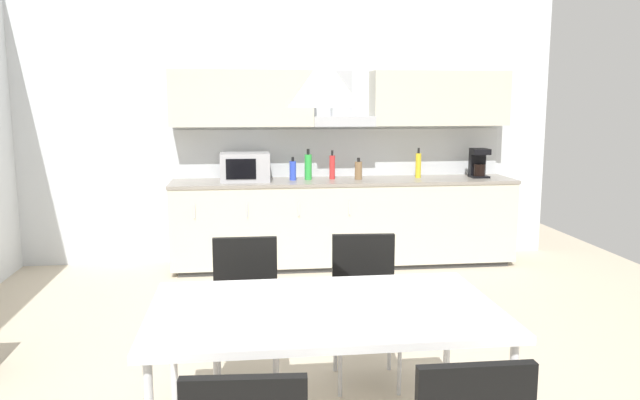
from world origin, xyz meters
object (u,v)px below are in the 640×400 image
coffee_maker (478,163)px  chair_far_right (365,293)px  microwave (245,167)px  bottle_yellow (418,165)px  bottle_brown (358,170)px  dining_table (324,315)px  bottle_red (332,167)px  pendant_lamp (324,81)px  bottle_green (308,167)px  bottle_blue (293,170)px  chair_far_left (246,297)px

coffee_maker → chair_far_right: coffee_maker is taller
microwave → bottle_yellow: bottle_yellow is taller
bottle_brown → dining_table: size_ratio=0.14×
bottle_red → pendant_lamp: size_ratio=0.91×
bottle_green → bottle_yellow: (1.15, 0.01, -0.00)m
bottle_red → bottle_blue: bearing=-173.9°
chair_far_left → bottle_green: bearing=76.3°
bottle_red → chair_far_right: bearing=-94.0°
dining_table → pendant_lamp: (-0.00, 0.00, 1.05)m
bottle_green → chair_far_left: bearing=-103.7°
bottle_blue → pendant_lamp: (-0.14, -3.50, 0.77)m
bottle_brown → chair_far_left: size_ratio=0.25×
microwave → bottle_red: 0.88m
coffee_maker → bottle_red: size_ratio=1.03×
dining_table → chair_far_right: bearing=67.1°
pendant_lamp → bottle_green: bearing=85.1°
bottle_red → pendant_lamp: (-0.55, -3.54, 0.75)m
bottle_yellow → dining_table: 3.84m
bottle_red → bottle_yellow: bearing=-0.1°
bottle_blue → pendant_lamp: 3.59m
microwave → pendant_lamp: size_ratio=1.50×
bottle_brown → chair_far_left: (-1.16, -2.63, -0.44)m
bottle_blue → chair_far_left: bottle_blue is taller
dining_table → bottle_brown: bearing=76.9°
bottle_red → pendant_lamp: pendant_lamp is taller
chair_far_left → coffee_maker: bearing=47.5°
microwave → chair_far_left: (-0.02, -2.63, -0.49)m
bottle_green → bottle_red: (0.25, 0.02, -0.01)m
microwave → dining_table: 3.51m
microwave → bottle_brown: bearing=-0.2°
bottle_brown → bottle_blue: bearing=178.1°
bottle_red → dining_table: bearing=-98.8°
microwave → coffee_maker: bearing=0.6°
coffee_maker → bottle_green: (-1.78, 0.02, -0.02)m
chair_far_right → pendant_lamp: pendant_lamp is taller
chair_far_left → chair_far_right: size_ratio=1.00×
bottle_brown → dining_table: (-0.81, -3.48, -0.27)m
microwave → bottle_green: (0.63, 0.05, -0.01)m
bottle_red → chair_far_left: (-0.90, -2.69, -0.47)m
microwave → bottle_green: bottle_green is taller
microwave → bottle_brown: microwave is taller
coffee_maker → dining_table: coffee_maker is taller
bottle_green → bottle_brown: bearing=-5.6°
dining_table → chair_far_left: (-0.35, 0.85, -0.18)m
bottle_yellow → chair_far_right: size_ratio=0.35×
bottle_green → chair_far_left: 2.80m
bottle_brown → bottle_red: 0.27m
pendant_lamp → bottle_yellow: bearing=67.8°
bottle_brown → bottle_yellow: bottle_yellow is taller
microwave → bottle_blue: microwave is taller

